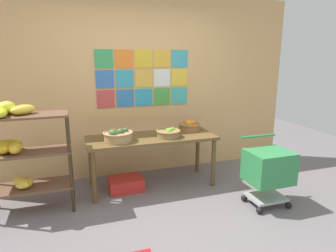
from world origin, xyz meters
name	(u,v)px	position (x,y,z in m)	size (l,w,h in m)	color
ground	(175,234)	(0.00, 0.00, 0.00)	(9.48, 9.48, 0.00)	slate
back_wall_with_art	(136,87)	(0.00, 1.77, 1.32)	(5.00, 0.07, 2.64)	#DFAB6B
banana_shelf_unit	(19,148)	(-1.50, 0.97, 0.77)	(0.89, 0.45, 1.29)	#352A18
display_table	(152,142)	(0.08, 1.19, 0.63)	(1.72, 0.65, 0.71)	brown
fruit_basket_centre	(118,136)	(-0.38, 1.10, 0.79)	(0.38, 0.38, 0.17)	#A98455
fruit_basket_back_right	(169,133)	(0.29, 1.09, 0.77)	(0.33, 0.33, 0.12)	olive
fruit_basket_right	(189,125)	(0.69, 1.34, 0.78)	(0.32, 0.32, 0.16)	#9C6B3D
produce_crate_under_table	(126,184)	(-0.29, 1.17, 0.08)	(0.45, 0.34, 0.17)	red
shopping_cart	(268,169)	(1.25, 0.23, 0.46)	(0.50, 0.46, 0.82)	black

